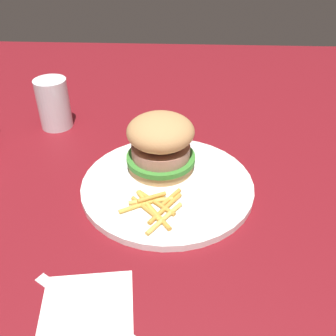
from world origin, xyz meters
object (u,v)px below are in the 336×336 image
(fries_pile, at_px, (155,206))
(plate, at_px, (168,185))
(napkin, at_px, (87,311))
(drink_glass, at_px, (54,107))
(fork, at_px, (87,310))
(sandwich, at_px, (161,143))

(fries_pile, bearing_deg, plate, -103.92)
(fries_pile, bearing_deg, napkin, 68.41)
(plate, relative_size, drink_glass, 2.76)
(drink_glass, bearing_deg, fork, 110.24)
(drink_glass, bearing_deg, fries_pile, 130.57)
(plate, height_order, fries_pile, fries_pile)
(sandwich, xyz_separation_m, fries_pile, (0.00, 0.11, -0.05))
(plate, relative_size, napkin, 2.63)
(napkin, distance_m, fork, 0.00)
(plate, bearing_deg, napkin, 70.45)
(napkin, bearing_deg, fries_pile, -111.59)
(fries_pile, xyz_separation_m, fork, (0.07, 0.18, -0.01))
(plate, distance_m, sandwich, 0.07)
(plate, xyz_separation_m, napkin, (0.09, 0.24, -0.01))
(napkin, bearing_deg, drink_glass, -69.87)
(plate, xyz_separation_m, fries_pile, (0.02, 0.07, 0.01))
(fork, bearing_deg, plate, -109.20)
(fries_pile, relative_size, drink_glass, 1.00)
(plate, height_order, sandwich, sandwich)
(fries_pile, height_order, fork, fries_pile)
(napkin, relative_size, drink_glass, 1.05)
(plate, relative_size, sandwich, 2.40)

